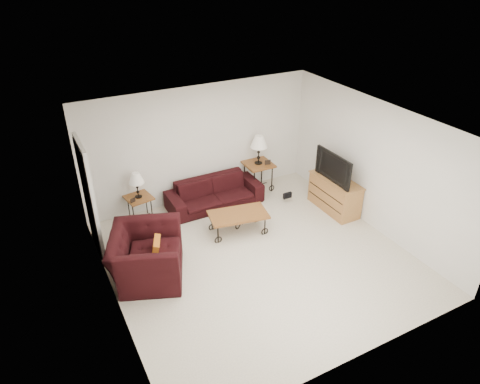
{
  "coord_description": "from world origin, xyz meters",
  "views": [
    {
      "loc": [
        -3.19,
        -5.35,
        4.86
      ],
      "look_at": [
        0.0,
        0.7,
        1.0
      ],
      "focal_mm": 32.69,
      "sensor_mm": 36.0,
      "label": 1
    }
  ],
  "objects_px": {
    "sofa": "(215,193)",
    "lamp_right": "(259,150)",
    "tv_stand": "(334,194)",
    "television": "(337,167)",
    "coffee_table": "(238,223)",
    "backpack": "(285,192)",
    "lamp_left": "(137,185)",
    "armchair": "(147,256)",
    "side_table_right": "(258,176)",
    "side_table_left": "(140,208)"
  },
  "relations": [
    {
      "from": "lamp_right",
      "to": "backpack",
      "type": "relative_size",
      "value": 1.66
    },
    {
      "from": "coffee_table",
      "to": "tv_stand",
      "type": "relative_size",
      "value": 0.95
    },
    {
      "from": "coffee_table",
      "to": "lamp_right",
      "type": "bearing_deg",
      "value": 47.72
    },
    {
      "from": "sofa",
      "to": "side_table_left",
      "type": "relative_size",
      "value": 3.82
    },
    {
      "from": "side_table_right",
      "to": "armchair",
      "type": "xyz_separation_m",
      "value": [
        -3.13,
        -1.75,
        0.09
      ]
    },
    {
      "from": "television",
      "to": "armchair",
      "type": "bearing_deg",
      "value": -86.35
    },
    {
      "from": "coffee_table",
      "to": "tv_stand",
      "type": "height_order",
      "value": "tv_stand"
    },
    {
      "from": "side_table_left",
      "to": "lamp_left",
      "type": "bearing_deg",
      "value": 0.0
    },
    {
      "from": "sofa",
      "to": "tv_stand",
      "type": "height_order",
      "value": "tv_stand"
    },
    {
      "from": "sofa",
      "to": "lamp_right",
      "type": "xyz_separation_m",
      "value": [
        1.17,
        0.18,
        0.69
      ]
    },
    {
      "from": "sofa",
      "to": "backpack",
      "type": "xyz_separation_m",
      "value": [
        1.45,
        -0.51,
        -0.1
      ]
    },
    {
      "from": "coffee_table",
      "to": "television",
      "type": "xyz_separation_m",
      "value": [
        2.15,
        -0.18,
        0.79
      ]
    },
    {
      "from": "side_table_right",
      "to": "television",
      "type": "xyz_separation_m",
      "value": [
        0.96,
        -1.49,
        0.67
      ]
    },
    {
      "from": "television",
      "to": "backpack",
      "type": "relative_size",
      "value": 2.65
    },
    {
      "from": "lamp_right",
      "to": "side_table_right",
      "type": "bearing_deg",
      "value": 0.0
    },
    {
      "from": "side_table_right",
      "to": "lamp_right",
      "type": "bearing_deg",
      "value": 0.0
    },
    {
      "from": "coffee_table",
      "to": "armchair",
      "type": "height_order",
      "value": "armchair"
    },
    {
      "from": "sofa",
      "to": "lamp_right",
      "type": "distance_m",
      "value": 1.37
    },
    {
      "from": "lamp_left",
      "to": "armchair",
      "type": "bearing_deg",
      "value": -102.63
    },
    {
      "from": "lamp_right",
      "to": "television",
      "type": "distance_m",
      "value": 1.77
    },
    {
      "from": "side_table_right",
      "to": "coffee_table",
      "type": "distance_m",
      "value": 1.77
    },
    {
      "from": "armchair",
      "to": "backpack",
      "type": "bearing_deg",
      "value": -50.75
    },
    {
      "from": "television",
      "to": "lamp_left",
      "type": "bearing_deg",
      "value": -112.02
    },
    {
      "from": "side_table_left",
      "to": "armchair",
      "type": "relative_size",
      "value": 0.41
    },
    {
      "from": "lamp_left",
      "to": "side_table_right",
      "type": "bearing_deg",
      "value": 0.0
    },
    {
      "from": "sofa",
      "to": "television",
      "type": "relative_size",
      "value": 1.93
    },
    {
      "from": "sofa",
      "to": "side_table_left",
      "type": "bearing_deg",
      "value": 173.45
    },
    {
      "from": "tv_stand",
      "to": "television",
      "type": "height_order",
      "value": "television"
    },
    {
      "from": "television",
      "to": "lamp_right",
      "type": "bearing_deg",
      "value": -147.33
    },
    {
      "from": "lamp_left",
      "to": "tv_stand",
      "type": "height_order",
      "value": "lamp_left"
    },
    {
      "from": "sofa",
      "to": "side_table_right",
      "type": "height_order",
      "value": "side_table_right"
    },
    {
      "from": "side_table_left",
      "to": "coffee_table",
      "type": "height_order",
      "value": "side_table_left"
    },
    {
      "from": "coffee_table",
      "to": "backpack",
      "type": "relative_size",
      "value": 2.81
    },
    {
      "from": "armchair",
      "to": "television",
      "type": "relative_size",
      "value": 1.23
    },
    {
      "from": "coffee_table",
      "to": "television",
      "type": "relative_size",
      "value": 1.06
    },
    {
      "from": "coffee_table",
      "to": "armchair",
      "type": "relative_size",
      "value": 0.86
    },
    {
      "from": "lamp_right",
      "to": "tv_stand",
      "type": "relative_size",
      "value": 0.56
    },
    {
      "from": "side_table_left",
      "to": "coffee_table",
      "type": "bearing_deg",
      "value": -40.31
    },
    {
      "from": "side_table_left",
      "to": "lamp_right",
      "type": "height_order",
      "value": "lamp_right"
    },
    {
      "from": "side_table_left",
      "to": "side_table_right",
      "type": "bearing_deg",
      "value": 0.0
    },
    {
      "from": "television",
      "to": "backpack",
      "type": "height_order",
      "value": "television"
    },
    {
      "from": "side_table_left",
      "to": "tv_stand",
      "type": "height_order",
      "value": "tv_stand"
    },
    {
      "from": "lamp_right",
      "to": "coffee_table",
      "type": "distance_m",
      "value": 1.93
    },
    {
      "from": "coffee_table",
      "to": "side_table_right",
      "type": "bearing_deg",
      "value": 47.72
    },
    {
      "from": "sofa",
      "to": "lamp_right",
      "type": "relative_size",
      "value": 3.09
    },
    {
      "from": "sofa",
      "to": "tv_stand",
      "type": "relative_size",
      "value": 1.73
    },
    {
      "from": "side_table_right",
      "to": "armchair",
      "type": "bearing_deg",
      "value": -150.72
    },
    {
      "from": "side_table_left",
      "to": "coffee_table",
      "type": "xyz_separation_m",
      "value": [
        1.54,
        -1.31,
        -0.06
      ]
    },
    {
      "from": "coffee_table",
      "to": "television",
      "type": "bearing_deg",
      "value": -4.88
    },
    {
      "from": "side_table_left",
      "to": "television",
      "type": "distance_m",
      "value": 4.05
    }
  ]
}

